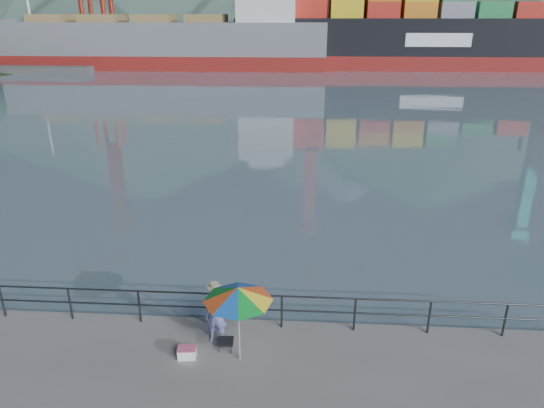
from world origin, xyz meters
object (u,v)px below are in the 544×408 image
at_px(cooler_bag, 187,353).
at_px(container_ship, 442,30).
at_px(bulk_carrier, 177,41).
at_px(beach_umbrella, 238,294).
at_px(fisherman, 216,315).

xyz_separation_m(cooler_bag, container_ship, (24.86, 75.22, 5.68)).
xyz_separation_m(bulk_carrier, container_ship, (43.06, 3.06, 1.70)).
bearing_deg(beach_umbrella, container_ship, 72.64).
relative_size(cooler_bag, container_ship, 0.01).
distance_m(beach_umbrella, container_ship, 78.89).
relative_size(fisherman, cooler_bag, 3.64).
distance_m(beach_umbrella, cooler_bag, 2.24).
height_order(cooler_bag, container_ship, container_ship).
relative_size(cooler_bag, bulk_carrier, 0.01).
bearing_deg(cooler_bag, bulk_carrier, 97.94).
bearing_deg(cooler_bag, container_ship, 65.50).
bearing_deg(container_ship, bulk_carrier, -175.93).
height_order(fisherman, cooler_bag, fisherman).
bearing_deg(fisherman, beach_umbrella, -37.83).
bearing_deg(beach_umbrella, bulk_carrier, 105.17).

